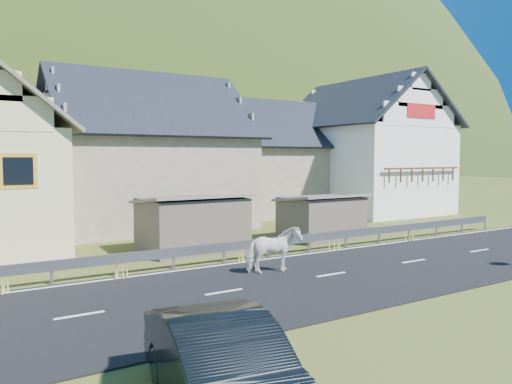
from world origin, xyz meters
TOP-DOWN VIEW (x-y plane):
  - ground at (0.00, 0.00)m, footprint 160.00×160.00m
  - road at (0.00, 0.00)m, footprint 60.00×7.00m
  - lane_markings at (0.00, 0.00)m, footprint 60.00×6.60m
  - guardrail at (-0.00, 3.68)m, footprint 28.10×0.09m
  - shed_left at (-2.00, 6.50)m, footprint 4.30×3.30m
  - shed_right at (4.50, 6.00)m, footprint 3.80×2.90m
  - house_stone_a at (-1.00, 15.00)m, footprint 10.80×9.80m
  - house_stone_b at (9.00, 17.00)m, footprint 9.80×8.80m
  - house_white at (15.00, 14.00)m, footprint 8.80×10.80m
  - mountain at (5.00, 180.00)m, footprint 440.00×280.00m
  - horse at (-1.46, 1.25)m, footprint 1.11×1.94m
  - car at (-7.26, -6.06)m, footprint 2.35×4.79m

SIDE VIEW (x-z plane):
  - mountain at x=5.00m, z-range -150.00..110.00m
  - ground at x=0.00m, z-range 0.00..0.00m
  - road at x=0.00m, z-range 0.00..0.04m
  - lane_markings at x=0.00m, z-range 0.04..0.05m
  - guardrail at x=0.00m, z-range 0.19..0.94m
  - car at x=-7.26m, z-range 0.00..1.51m
  - horse at x=-1.46m, z-range 0.04..1.59m
  - shed_right at x=4.50m, z-range -0.10..2.10m
  - shed_left at x=-2.00m, z-range -0.10..2.30m
  - house_stone_b at x=9.00m, z-range 0.19..8.29m
  - house_stone_a at x=-1.00m, z-range 0.18..9.08m
  - house_white at x=15.00m, z-range 0.21..9.91m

